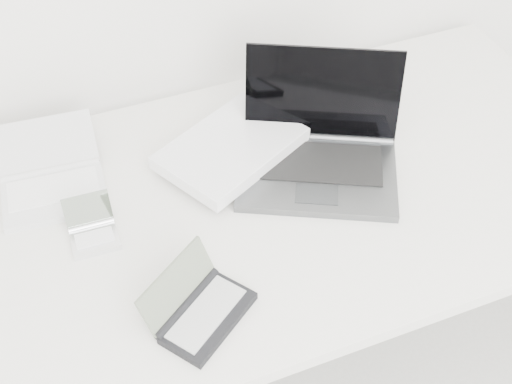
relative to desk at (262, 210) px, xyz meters
name	(u,v)px	position (x,y,z in m)	size (l,w,h in m)	color
desk	(262,210)	(0.00, 0.00, 0.00)	(1.60, 0.80, 0.73)	white
laptop_large	(277,150)	(0.07, 0.08, 0.08)	(0.56, 0.47, 0.23)	#55575A
netbook_open_white	(52,180)	(-0.41, 0.19, 0.06)	(0.24, 0.29, 0.07)	white
pda_silver	(93,231)	(-0.36, 0.02, 0.06)	(0.10, 0.11, 0.07)	white
palmtop_charcoal	(199,309)	(-0.22, -0.24, 0.07)	(0.23, 0.21, 0.10)	black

